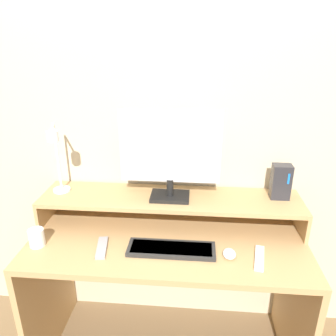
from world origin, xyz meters
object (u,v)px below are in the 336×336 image
desk_lamp (56,157)px  monitor (170,152)px  remote_control (102,248)px  router_dock (281,182)px  keyboard (171,249)px  mug (37,238)px  remote_secondary (259,258)px  mouse (229,254)px

desk_lamp → monitor: bearing=3.8°
remote_control → desk_lamp: bearing=140.1°
router_dock → keyboard: size_ratio=0.45×
mug → desk_lamp: bearing=77.3°
monitor → mug: (-0.63, -0.26, -0.37)m
keyboard → remote_secondary: 0.41m
keyboard → mug: mug is taller
mouse → remote_secondary: (0.14, -0.01, -0.01)m
monitor → keyboard: size_ratio=1.22×
router_dock → mouse: size_ratio=2.34×
monitor → remote_secondary: monitor is taller
keyboard → remote_secondary: bearing=-4.2°
remote_control → remote_secondary: size_ratio=0.94×
monitor → remote_secondary: 0.66m
remote_secondary → mug: size_ratio=2.08×
router_dock → mug: bearing=-165.4°
desk_lamp → keyboard: 0.74m
desk_lamp → mug: (-0.05, -0.22, -0.34)m
monitor → desk_lamp: size_ratio=1.31×
monitor → mouse: bearing=-42.2°
monitor → router_dock: (0.58, 0.05, -0.16)m
keyboard → remote_control: keyboard is taller
desk_lamp → mouse: desk_lamp is taller
desk_lamp → keyboard: desk_lamp is taller
mouse → remote_control: 0.61m
keyboard → mouse: mouse is taller
desk_lamp → mug: bearing=-102.7°
mouse → mug: mug is taller
desk_lamp → mug: desk_lamp is taller
desk_lamp → remote_secondary: 1.11m
mouse → desk_lamp: bearing=165.1°
desk_lamp → keyboard: (0.61, -0.21, -0.37)m
keyboard → mouse: size_ratio=5.24×
mug → keyboard: bearing=1.1°
router_dock → remote_secondary: bearing=-113.0°
remote_control → remote_secondary: (0.74, -0.01, 0.00)m
desk_lamp → mug: 0.41m
router_dock → remote_secondary: size_ratio=1.03×
desk_lamp → remote_control: size_ratio=2.27×
monitor → keyboard: (0.03, -0.25, -0.40)m
monitor → remote_control: monitor is taller
mouse → mug: (-0.93, 0.01, 0.03)m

